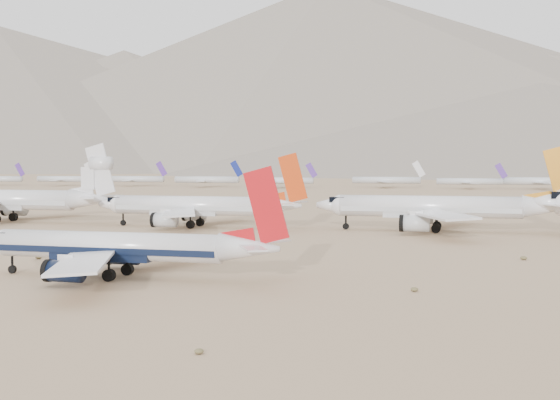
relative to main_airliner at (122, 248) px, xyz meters
name	(u,v)px	position (x,y,z in m)	size (l,w,h in m)	color
ground	(199,284)	(10.49, -1.77, -3.76)	(7000.00, 7000.00, 0.00)	#8C6F51
main_airliner	(122,248)	(0.00, 0.00, 0.00)	(38.74, 37.84, 13.67)	white
row2_gold_tail	(440,208)	(35.63, 69.27, 1.13)	(49.14, 48.06, 17.50)	white
row2_orange_tail	(198,207)	(-15.72, 65.94, 0.79)	(45.44, 44.46, 16.21)	white
row2_white_trijet	(9,200)	(-63.70, 67.29, 1.62)	(52.41, 51.22, 18.57)	white
distant_storage_row	(501,181)	(60.75, 318.02, 0.63)	(611.87, 63.38, 14.23)	silver
mountain_range	(479,88)	(80.67, 1646.24, 186.56)	(7354.00, 3024.00, 470.00)	slate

